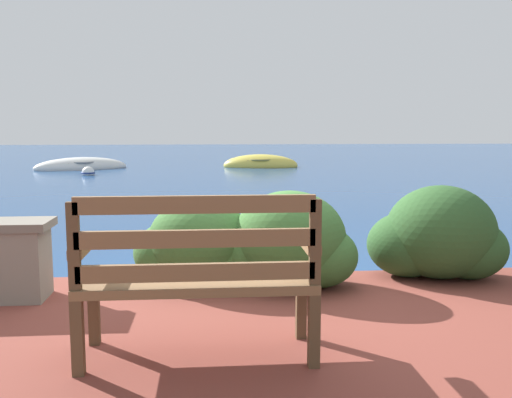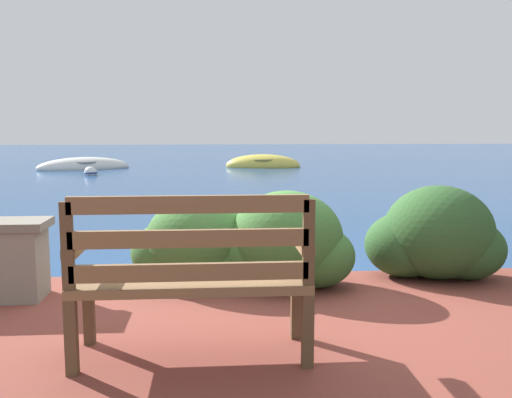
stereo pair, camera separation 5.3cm
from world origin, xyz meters
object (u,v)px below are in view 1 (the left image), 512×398
at_px(rowboat_mid, 261,165).
at_px(mooring_buoy, 88,173).
at_px(rowboat_nearest, 81,167).
at_px(park_bench, 198,273).

relative_size(rowboat_mid, mooring_buoy, 6.59).
bearing_deg(rowboat_nearest, mooring_buoy, 81.60).
bearing_deg(rowboat_mid, mooring_buoy, 33.38).
bearing_deg(rowboat_nearest, rowboat_mid, 158.75).
xyz_separation_m(rowboat_nearest, rowboat_mid, (6.21, 0.43, 0.01)).
xyz_separation_m(park_bench, rowboat_mid, (1.91, 17.32, -0.63)).
bearing_deg(rowboat_mid, park_bench, 89.92).
bearing_deg(mooring_buoy, rowboat_nearest, 106.81).
bearing_deg(park_bench, mooring_buoy, 108.30).
bearing_deg(mooring_buoy, park_bench, -76.15).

